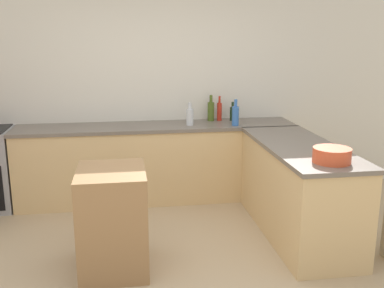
# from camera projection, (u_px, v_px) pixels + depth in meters

# --- Properties ---
(ground_plane) EXTENTS (14.00, 14.00, 0.00)m
(ground_plane) POSITION_uv_depth(u_px,v_px,m) (176.00, 278.00, 3.70)
(ground_plane) COLOR tan
(wall_back) EXTENTS (8.00, 0.06, 2.70)m
(wall_back) POSITION_uv_depth(u_px,v_px,m) (154.00, 85.00, 5.50)
(wall_back) COLOR silver
(wall_back) RESTS_ON ground_plane
(counter_back) EXTENTS (3.29, 0.62, 0.92)m
(counter_back) POSITION_uv_depth(u_px,v_px,m) (157.00, 162.00, 5.40)
(counter_back) COLOR #D6B27A
(counter_back) RESTS_ON ground_plane
(counter_peninsula) EXTENTS (0.69, 1.82, 0.92)m
(counter_peninsula) POSITION_uv_depth(u_px,v_px,m) (298.00, 189.00, 4.45)
(counter_peninsula) COLOR #D6B27A
(counter_peninsula) RESTS_ON ground_plane
(island_table) EXTENTS (0.56, 0.67, 0.88)m
(island_table) POSITION_uv_depth(u_px,v_px,m) (113.00, 220.00, 3.77)
(island_table) COLOR #997047
(island_table) RESTS_ON ground_plane
(mixing_bowl) EXTENTS (0.32, 0.32, 0.12)m
(mixing_bowl) POSITION_uv_depth(u_px,v_px,m) (332.00, 155.00, 3.73)
(mixing_bowl) COLOR #DB512D
(mixing_bowl) RESTS_ON counter_peninsula
(wine_bottle_dark) EXTENTS (0.07, 0.07, 0.23)m
(wine_bottle_dark) POSITION_uv_depth(u_px,v_px,m) (233.00, 113.00, 5.54)
(wine_bottle_dark) COLOR black
(wine_bottle_dark) RESTS_ON counter_back
(vinegar_bottle_clear) EXTENTS (0.08, 0.08, 0.27)m
(vinegar_bottle_clear) POSITION_uv_depth(u_px,v_px,m) (190.00, 116.00, 5.26)
(vinegar_bottle_clear) COLOR silver
(vinegar_bottle_clear) RESTS_ON counter_back
(hot_sauce_bottle) EXTENTS (0.06, 0.06, 0.30)m
(hot_sauce_bottle) POSITION_uv_depth(u_px,v_px,m) (219.00, 111.00, 5.54)
(hot_sauce_bottle) COLOR red
(hot_sauce_bottle) RESTS_ON counter_back
(olive_oil_bottle) EXTENTS (0.08, 0.08, 0.32)m
(olive_oil_bottle) POSITION_uv_depth(u_px,v_px,m) (211.00, 111.00, 5.53)
(olive_oil_bottle) COLOR #475B1E
(olive_oil_bottle) RESTS_ON counter_back
(water_bottle_blue) EXTENTS (0.08, 0.08, 0.31)m
(water_bottle_blue) POSITION_uv_depth(u_px,v_px,m) (235.00, 115.00, 5.24)
(water_bottle_blue) COLOR #386BB7
(water_bottle_blue) RESTS_ON counter_back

